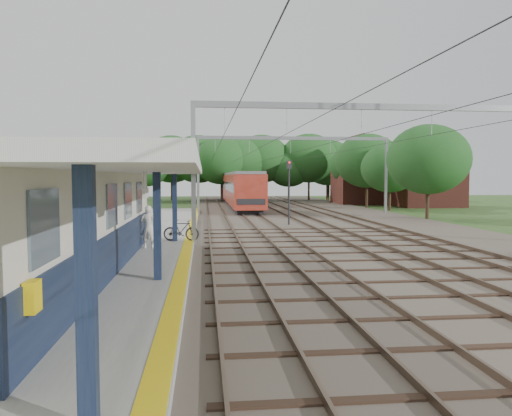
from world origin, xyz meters
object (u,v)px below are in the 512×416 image
person (148,227)px  train (237,188)px  bicycle (181,230)px  signal_post (289,184)px

person → train: size_ratio=0.05×
train → bicycle: bearing=-98.0°
bicycle → train: 36.64m
bicycle → train: train is taller
bicycle → signal_post: 12.40m
signal_post → person: bearing=-131.7°
bicycle → signal_post: (6.95, 10.06, 2.03)m
person → bicycle: (1.29, 2.33, -0.41)m
bicycle → signal_post: size_ratio=0.38×
person → train: (6.39, 38.59, 0.85)m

